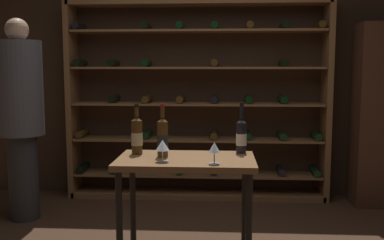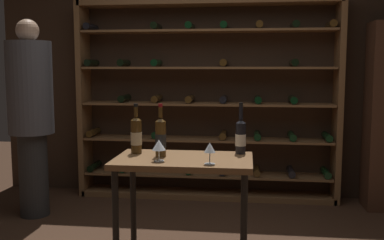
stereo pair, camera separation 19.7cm
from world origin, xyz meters
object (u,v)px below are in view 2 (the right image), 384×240
Objects in this scene: wine_glass_stemmed_right at (210,149)px; wine_bottle_amber_reserve at (241,136)px; person_bystander_red_print at (31,109)px; wine_bottle_green_slim at (161,137)px; tasting_table at (184,175)px; wine_glass_stemmed_left at (159,146)px; wine_bottle_gold_foil at (136,135)px; wine_rack at (207,102)px.

wine_bottle_amber_reserve is at bearing 63.61° from wine_glass_stemmed_right.
wine_bottle_green_slim is at bearing -169.53° from person_bystander_red_print.
wine_glass_stemmed_left reaches higher than tasting_table.
wine_bottle_gold_foil is at bearing -171.01° from person_bystander_red_print.
person_bystander_red_print is 2.22m from wine_bottle_amber_reserve.
wine_rack is at bearing 85.75° from wine_bottle_green_slim.
wine_bottle_gold_foil is 0.98× the size of wine_bottle_green_slim.
wine_bottle_green_slim is at bearing -162.86° from wine_bottle_amber_reserve.
wine_bottle_green_slim reaches higher than wine_glass_stemmed_right.
person_bystander_red_print is 5.28× the size of wine_bottle_amber_reserve.
wine_rack is at bearing 79.65° from wine_bottle_gold_foil.
person_bystander_red_print is 1.84m from wine_bottle_green_slim.
wine_bottle_gold_foil is 0.62m from wine_glass_stemmed_right.
wine_bottle_amber_reserve reaches higher than wine_glass_stemmed_right.
person_bystander_red_print is 1.63m from wine_bottle_gold_foil.
wine_bottle_gold_foil is (1.28, -1.01, -0.07)m from person_bystander_red_print.
wine_bottle_gold_foil is at bearing 154.85° from wine_bottle_green_slim.
tasting_table is 2.62× the size of wine_bottle_gold_foil.
wine_bottle_amber_reserve reaches higher than wine_bottle_gold_foil.
wine_bottle_gold_foil reaches higher than wine_glass_stemmed_left.
tasting_table is 0.49m from wine_bottle_amber_reserve.
wine_glass_stemmed_right is at bearing -28.71° from wine_bottle_gold_foil.
wine_bottle_amber_reserve is 0.61m from wine_glass_stemmed_left.
wine_rack is at bearing 86.60° from wine_glass_stemmed_left.
wine_glass_stemmed_left is (-0.52, -0.32, -0.02)m from wine_bottle_amber_reserve.
wine_glass_stemmed_left is 0.33m from wine_glass_stemmed_right.
wine_glass_stemmed_left is (-0.12, -2.07, -0.12)m from wine_rack.
wine_glass_stemmed_right is (0.21, -2.12, -0.13)m from wine_rack.
wine_bottle_amber_reserve is at bearing 5.91° from wine_bottle_gold_foil.
tasting_table is at bearing -18.66° from wine_bottle_gold_foil.
wine_glass_stemmed_left is at bearing -49.67° from wine_bottle_gold_foil.
wine_rack is 19.99× the size of wine_glass_stemmed_left.
wine_glass_stemmed_right is (0.54, -0.30, -0.03)m from wine_bottle_gold_foil.
tasting_table is 2.56× the size of wine_bottle_amber_reserve.
wine_bottle_green_slim is at bearing -25.15° from wine_bottle_gold_foil.
wine_rack is at bearing 95.59° from wine_glass_stemmed_right.
wine_bottle_green_slim is (-0.14, -1.92, -0.09)m from wine_rack.
wine_bottle_green_slim is at bearing 96.95° from wine_glass_stemmed_left.
wine_rack is 1.92m from wine_bottle_green_slim.
wine_glass_stemmed_left is at bearing -172.91° from person_bystander_red_print.
wine_bottle_green_slim is at bearing 149.44° from wine_glass_stemmed_right.
wine_rack reaches higher than wine_bottle_green_slim.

